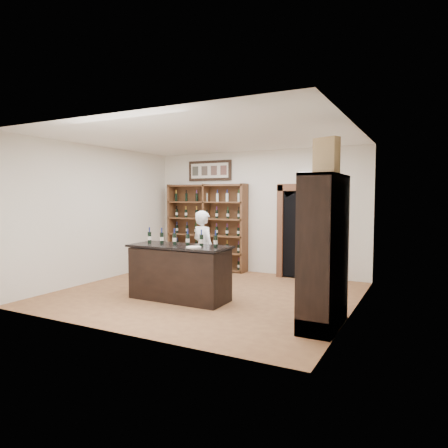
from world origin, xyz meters
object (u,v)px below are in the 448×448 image
(shopkeeper, at_px, (203,250))
(side_cabinet, at_px, (326,275))
(counter_bottle_0, at_px, (149,237))
(wine_shelf, at_px, (207,227))
(wine_crate, at_px, (326,156))
(tasting_counter, at_px, (180,273))

(shopkeeper, bearing_deg, side_cabinet, 178.04)
(counter_bottle_0, bearing_deg, wine_shelf, 97.52)
(wine_shelf, bearing_deg, wine_crate, -40.26)
(wine_shelf, height_order, shopkeeper, wine_shelf)
(tasting_counter, bearing_deg, shopkeeper, 93.24)
(wine_shelf, xyz_separation_m, shopkeeper, (1.05, -1.98, -0.30))
(tasting_counter, xyz_separation_m, counter_bottle_0, (-0.72, 0.06, 0.61))
(tasting_counter, height_order, side_cabinet, side_cabinet)
(side_cabinet, bearing_deg, tasting_counter, 173.72)
(counter_bottle_0, relative_size, side_cabinet, 0.14)
(shopkeeper, bearing_deg, tasting_counter, 115.49)
(counter_bottle_0, distance_m, shopkeeper, 1.16)
(wine_shelf, relative_size, side_cabinet, 1.00)
(wine_shelf, xyz_separation_m, wine_crate, (3.80, -3.22, 1.36))
(counter_bottle_0, distance_m, side_cabinet, 3.48)
(wine_shelf, distance_m, shopkeeper, 2.26)
(wine_shelf, height_order, wine_crate, wine_crate)
(side_cabinet, bearing_deg, wine_crate, 148.10)
(counter_bottle_0, bearing_deg, tasting_counter, -4.43)
(tasting_counter, relative_size, side_cabinet, 0.85)
(shopkeeper, distance_m, wine_crate, 3.44)
(tasting_counter, distance_m, side_cabinet, 2.75)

